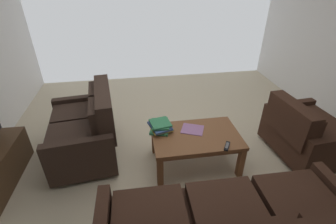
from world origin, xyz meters
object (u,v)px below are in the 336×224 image
(loveseat_near, at_px, (87,129))
(armchair_side, at_px, (304,133))
(book_stack, at_px, (160,126))
(tv_remote, at_px, (227,146))
(loose_magazine, at_px, (193,129))
(coffee_table, at_px, (196,139))

(loveseat_near, relative_size, armchair_side, 1.25)
(book_stack, xyz_separation_m, tv_remote, (-0.70, 0.45, -0.04))
(book_stack, height_order, tv_remote, book_stack)
(loveseat_near, distance_m, loose_magazine, 1.36)
(coffee_table, relative_size, tv_remote, 6.59)
(tv_remote, bearing_deg, loose_magazine, -52.14)
(armchair_side, distance_m, book_stack, 1.87)
(coffee_table, distance_m, armchair_side, 1.43)
(book_stack, height_order, loose_magazine, book_stack)
(coffee_table, height_order, book_stack, book_stack)
(armchair_side, distance_m, tv_remote, 1.18)
(loveseat_near, height_order, armchair_side, loveseat_near)
(book_stack, bearing_deg, loveseat_near, -14.78)
(tv_remote, height_order, loose_magazine, tv_remote)
(book_stack, bearing_deg, coffee_table, 156.75)
(armchair_side, height_order, book_stack, armchair_side)
(coffee_table, bearing_deg, tv_remote, 136.00)
(loveseat_near, distance_m, coffee_table, 1.41)
(loose_magazine, bearing_deg, book_stack, -76.28)
(book_stack, bearing_deg, tv_remote, 147.06)
(coffee_table, distance_m, loose_magazine, 0.13)
(coffee_table, bearing_deg, armchair_side, 178.39)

